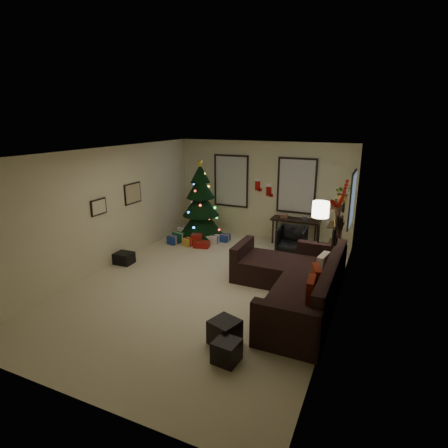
# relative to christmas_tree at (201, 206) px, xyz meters

# --- Properties ---
(floor) EXTENTS (7.00, 7.00, 0.00)m
(floor) POSITION_rel_christmas_tree_xyz_m (1.51, -2.62, -0.95)
(floor) COLOR beige
(floor) RESTS_ON ground
(ceiling) EXTENTS (7.00, 7.00, 0.00)m
(ceiling) POSITION_rel_christmas_tree_xyz_m (1.51, -2.62, 1.75)
(ceiling) COLOR white
(ceiling) RESTS_ON floor
(wall_back) EXTENTS (5.00, 0.00, 5.00)m
(wall_back) POSITION_rel_christmas_tree_xyz_m (1.51, 0.88, 0.40)
(wall_back) COLOR beige
(wall_back) RESTS_ON floor
(wall_front) EXTENTS (5.00, 0.00, 5.00)m
(wall_front) POSITION_rel_christmas_tree_xyz_m (1.51, -6.12, 0.40)
(wall_front) COLOR beige
(wall_front) RESTS_ON floor
(wall_left) EXTENTS (0.00, 7.00, 7.00)m
(wall_left) POSITION_rel_christmas_tree_xyz_m (-0.99, -2.62, 0.40)
(wall_left) COLOR beige
(wall_left) RESTS_ON floor
(wall_right) EXTENTS (0.00, 7.00, 7.00)m
(wall_right) POSITION_rel_christmas_tree_xyz_m (4.01, -2.62, 0.40)
(wall_right) COLOR beige
(wall_right) RESTS_ON floor
(window_back_left) EXTENTS (1.05, 0.06, 1.50)m
(window_back_left) POSITION_rel_christmas_tree_xyz_m (0.56, 0.85, 0.60)
(window_back_left) COLOR #728CB2
(window_back_left) RESTS_ON wall_back
(window_back_right) EXTENTS (1.05, 0.06, 1.50)m
(window_back_right) POSITION_rel_christmas_tree_xyz_m (2.46, 0.85, 0.60)
(window_back_right) COLOR #728CB2
(window_back_right) RESTS_ON wall_back
(window_right_wall) EXTENTS (0.06, 0.90, 1.30)m
(window_right_wall) POSITION_rel_christmas_tree_xyz_m (3.98, -0.07, 0.55)
(window_right_wall) COLOR #728CB2
(window_right_wall) RESTS_ON wall_right
(christmas_tree) EXTENTS (1.23, 1.23, 2.29)m
(christmas_tree) POSITION_rel_christmas_tree_xyz_m (0.00, 0.00, 0.00)
(christmas_tree) COLOR black
(christmas_tree) RESTS_ON floor
(presents) EXTENTS (1.50, 1.07, 0.30)m
(presents) POSITION_rel_christmas_tree_xyz_m (0.04, -0.42, -0.83)
(presents) COLOR silver
(presents) RESTS_ON floor
(sofa) EXTENTS (2.16, 3.12, 0.94)m
(sofa) POSITION_rel_christmas_tree_xyz_m (3.31, -2.52, -0.64)
(sofa) COLOR black
(sofa) RESTS_ON floor
(pillow_red_a) EXTENTS (0.14, 0.43, 0.42)m
(pillow_red_a) POSITION_rel_christmas_tree_xyz_m (3.72, -3.33, -0.31)
(pillow_red_a) COLOR maroon
(pillow_red_a) RESTS_ON sofa
(pillow_red_b) EXTENTS (0.25, 0.45, 0.44)m
(pillow_red_b) POSITION_rel_christmas_tree_xyz_m (3.72, -2.85, -0.31)
(pillow_red_b) COLOR maroon
(pillow_red_b) RESTS_ON sofa
(pillow_cream) EXTENTS (0.19, 0.45, 0.43)m
(pillow_cream) POSITION_rel_christmas_tree_xyz_m (3.72, -2.17, -0.32)
(pillow_cream) COLOR beige
(pillow_cream) RESTS_ON sofa
(ottoman_near) EXTENTS (0.50, 0.50, 0.38)m
(ottoman_near) POSITION_rel_christmas_tree_xyz_m (2.65, -4.33, -0.76)
(ottoman_near) COLOR black
(ottoman_near) RESTS_ON floor
(ottoman_far) EXTENTS (0.38, 0.38, 0.33)m
(ottoman_far) POSITION_rel_christmas_tree_xyz_m (2.85, -4.71, -0.78)
(ottoman_far) COLOR black
(ottoman_far) RESTS_ON floor
(desk) EXTENTS (1.29, 0.46, 0.69)m
(desk) POSITION_rel_christmas_tree_xyz_m (2.54, 0.60, -0.33)
(desk) COLOR black
(desk) RESTS_ON floor
(desk_chair) EXTENTS (0.66, 0.62, 0.66)m
(desk_chair) POSITION_rel_christmas_tree_xyz_m (2.61, -0.05, -0.62)
(desk_chair) COLOR black
(desk_chair) RESTS_ON floor
(bookshelf) EXTENTS (0.30, 0.51, 1.72)m
(bookshelf) POSITION_rel_christmas_tree_xyz_m (3.81, -0.96, -0.11)
(bookshelf) COLOR black
(bookshelf) RESTS_ON floor
(potted_plant) EXTENTS (0.60, 0.58, 0.50)m
(potted_plant) POSITION_rel_christmas_tree_xyz_m (3.81, -0.71, 0.87)
(potted_plant) COLOR #4C4C4C
(potted_plant) RESTS_ON bookshelf
(floor_lamp) EXTENTS (0.35, 0.35, 1.64)m
(floor_lamp) POSITION_rel_christmas_tree_xyz_m (3.46, -1.25, 0.43)
(floor_lamp) COLOR black
(floor_lamp) RESTS_ON floor
(art_map) EXTENTS (0.04, 0.60, 0.50)m
(art_map) POSITION_rel_christmas_tree_xyz_m (-0.97, -1.70, 0.59)
(art_map) COLOR black
(art_map) RESTS_ON wall_left
(art_abstract) EXTENTS (0.04, 0.45, 0.35)m
(art_abstract) POSITION_rel_christmas_tree_xyz_m (-0.97, -2.88, 0.51)
(art_abstract) COLOR black
(art_abstract) RESTS_ON wall_left
(gallery) EXTENTS (0.03, 1.25, 0.54)m
(gallery) POSITION_rel_christmas_tree_xyz_m (3.99, -2.69, 0.63)
(gallery) COLOR black
(gallery) RESTS_ON wall_right
(garland) EXTENTS (0.08, 1.90, 0.30)m
(garland) POSITION_rel_christmas_tree_xyz_m (3.96, -2.56, 1.11)
(garland) COLOR #A5140C
(garland) RESTS_ON wall_right
(stocking_left) EXTENTS (0.20, 0.05, 0.36)m
(stocking_left) POSITION_rel_christmas_tree_xyz_m (1.37, 0.86, 0.56)
(stocking_left) COLOR #990F0C
(stocking_left) RESTS_ON wall_back
(stocking_right) EXTENTS (0.20, 0.05, 0.36)m
(stocking_right) POSITION_rel_christmas_tree_xyz_m (1.70, 0.86, 0.43)
(stocking_right) COLOR #990F0C
(stocking_right) RESTS_ON wall_back
(storage_bin) EXTENTS (0.54, 0.37, 0.26)m
(storage_bin) POSITION_rel_christmas_tree_xyz_m (-0.85, -2.42, -0.81)
(storage_bin) COLOR black
(storage_bin) RESTS_ON floor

